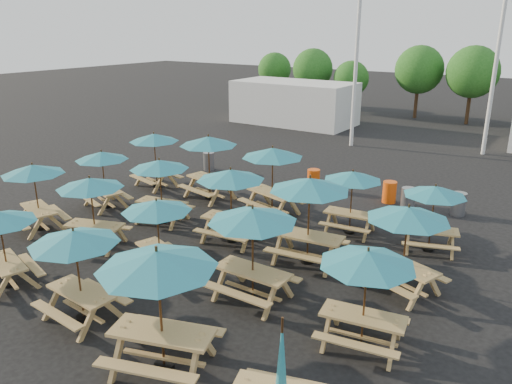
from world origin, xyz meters
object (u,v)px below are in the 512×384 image
Objects in this scene: waste_bin_3 at (408,199)px; picnic_unit_15 at (353,180)px; picnic_unit_8 at (75,243)px; picnic_unit_10 at (231,179)px; picnic_unit_2 at (102,159)px; picnic_unit_18 at (408,219)px; picnic_unit_11 at (273,157)px; picnic_unit_12 at (157,267)px; picnic_unit_1 at (33,173)px; picnic_unit_16 at (281,382)px; picnic_unit_5 at (90,187)px; waste_bin_1 at (313,179)px; picnic_unit_14 at (310,189)px; waste_bin_2 at (389,192)px; picnic_unit_19 at (435,195)px; waste_bin_0 at (209,161)px; picnic_unit_9 at (157,210)px; picnic_unit_6 at (160,168)px; waste_bin_4 at (458,204)px; picnic_unit_7 at (208,145)px; picnic_unit_13 at (253,221)px; picnic_unit_3 at (154,141)px; picnic_unit_17 at (367,264)px.

picnic_unit_15 is at bearing -105.22° from waste_bin_3.
picnic_unit_8 is 5.39m from picnic_unit_10.
picnic_unit_18 is (11.02, 0.02, 0.14)m from picnic_unit_2.
picnic_unit_12 is at bearing -57.23° from picnic_unit_11.
picnic_unit_18 is (11.16, 2.62, 0.06)m from picnic_unit_1.
picnic_unit_11 reaches higher than picnic_unit_15.
picnic_unit_12 reaches higher than picnic_unit_16.
picnic_unit_5 is 1.19× the size of picnic_unit_15.
waste_bin_1 is at bearing 106.18° from picnic_unit_11.
picnic_unit_14 is 3.06× the size of waste_bin_2.
picnic_unit_19 is 11.50m from waste_bin_0.
picnic_unit_2 is 7.57m from picnic_unit_8.
picnic_unit_9 is 1.01× the size of picnic_unit_19.
picnic_unit_6 is 0.99× the size of picnic_unit_9.
picnic_unit_18 reaches higher than waste_bin_3.
picnic_unit_11 is at bearing -131.37° from waste_bin_2.
picnic_unit_8 is at bearing -62.88° from picnic_unit_5.
waste_bin_4 is (11.07, 9.00, -1.50)m from picnic_unit_1.
picnic_unit_6 is 2.77× the size of waste_bin_4.
picnic_unit_7 is 9.25m from waste_bin_4.
picnic_unit_6 is at bearing -132.54° from waste_bin_2.
picnic_unit_16 reaches higher than waste_bin_2.
picnic_unit_13 is 4.24m from picnic_unit_16.
picnic_unit_3 is at bearing 155.97° from picnic_unit_14.
picnic_unit_1 reaches higher than picnic_unit_2.
waste_bin_4 is at bearing 81.40° from picnic_unit_17.
picnic_unit_13 is 8.87m from waste_bin_2.
picnic_unit_16 is at bearing -53.63° from picnic_unit_10.
picnic_unit_16 is at bearing -72.80° from picnic_unit_18.
picnic_unit_1 is 2.60m from picnic_unit_2.
picnic_unit_8 is at bearing -59.11° from picnic_unit_7.
picnic_unit_13 is at bearing -71.66° from waste_bin_1.
picnic_unit_3 reaches higher than picnic_unit_15.
picnic_unit_14 is (0.13, 2.55, 0.09)m from picnic_unit_13.
picnic_unit_9 is (2.74, -5.52, -0.33)m from picnic_unit_7.
picnic_unit_7 is at bearing 113.34° from picnic_unit_8.
waste_bin_2 is at bearing 1.88° from waste_bin_0.
picnic_unit_12 is at bearing -1.07° from picnic_unit_8.
picnic_unit_8 reaches higher than picnic_unit_6.
picnic_unit_19 is at bearing 82.17° from picnic_unit_17.
picnic_unit_14 is (5.54, 0.07, 0.26)m from picnic_unit_6.
picnic_unit_6 is at bearing -29.72° from picnic_unit_3.
picnic_unit_1 is at bearing -147.31° from picnic_unit_18.
waste_bin_2 is at bearing 131.66° from picnic_unit_18.
picnic_unit_7 reaches higher than picnic_unit_10.
picnic_unit_18 is 6.38m from waste_bin_3.
picnic_unit_15 is (8.55, 5.37, -0.11)m from picnic_unit_1.
waste_bin_4 is (8.39, 3.49, -1.72)m from picnic_unit_7.
waste_bin_1 is at bearing 1.66° from waste_bin_0.
picnic_unit_11 is 1.26× the size of picnic_unit_16.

